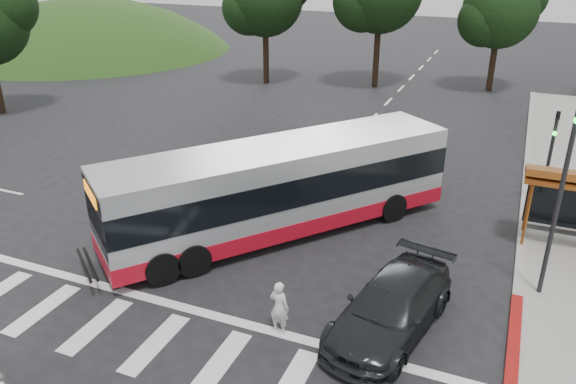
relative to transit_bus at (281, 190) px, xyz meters
The scene contains 11 objects.
ground 2.90m from the transit_bus, 104.72° to the right, with size 140.00×140.00×0.00m, color black.
curb_east 10.30m from the transit_bus, 34.28° to the left, with size 0.30×40.00×0.15m, color #9E9991.
curb_east_red 9.56m from the transit_bus, 26.95° to the right, with size 0.32×6.00×0.15m, color maroon.
hillside_nw 42.83m from the transit_bus, 139.62° to the left, with size 44.00×44.00×10.00m, color #1F3F14.
crosswalk_ladder 7.49m from the transit_bus, 94.69° to the right, with size 18.00×2.60×0.01m, color silver.
traffic_signal_ne_tall 9.30m from the transit_bus, ahead, with size 0.18×0.37×6.50m.
traffic_signal_ne_short 10.97m from the transit_bus, 34.63° to the left, with size 0.18×0.37×4.00m.
tree_north_b 26.66m from the transit_bus, 78.01° to the left, with size 5.72×5.33×8.43m.
transit_bus is the anchor object (origin of this frame).
pedestrian 6.01m from the transit_bus, 67.11° to the right, with size 0.59×0.39×1.62m, color silver.
dark_sedan 6.73m from the transit_bus, 39.58° to the right, with size 2.14×5.27×1.53m, color black.
Camera 1 is at (8.04, -14.87, 10.03)m, focal length 35.00 mm.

